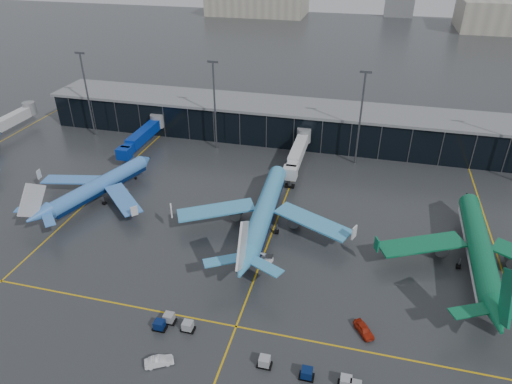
% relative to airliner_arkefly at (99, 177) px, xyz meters
% --- Properties ---
extents(ground, '(600.00, 600.00, 0.00)m').
position_rel_airliner_arkefly_xyz_m(ground, '(32.41, -16.09, -5.79)').
color(ground, '#282B2D').
rests_on(ground, ground).
extents(terminal_pier, '(142.00, 17.00, 10.70)m').
position_rel_airliner_arkefly_xyz_m(terminal_pier, '(32.41, 45.91, -0.37)').
color(terminal_pier, black).
rests_on(terminal_pier, ground).
extents(jet_bridges, '(94.00, 27.50, 7.20)m').
position_rel_airliner_arkefly_xyz_m(jet_bridges, '(-2.59, 26.90, -1.24)').
color(jet_bridges, '#595B60').
rests_on(jet_bridges, ground).
extents(flood_masts, '(203.00, 0.50, 25.50)m').
position_rel_airliner_arkefly_xyz_m(flood_masts, '(37.41, 33.91, 8.02)').
color(flood_masts, '#595B60').
rests_on(flood_masts, ground).
extents(distant_hangars, '(260.00, 71.00, 22.00)m').
position_rel_airliner_arkefly_xyz_m(distant_hangars, '(82.35, 253.99, 3.00)').
color(distant_hangars, '#B2AD99').
rests_on(distant_hangars, ground).
extents(taxi_lines, '(220.00, 120.00, 0.02)m').
position_rel_airliner_arkefly_xyz_m(taxi_lines, '(42.41, -5.48, -5.78)').
color(taxi_lines, gold).
rests_on(taxi_lines, ground).
extents(airliner_arkefly, '(42.84, 45.86, 11.59)m').
position_rel_airliner_arkefly_xyz_m(airliner_arkefly, '(0.00, 0.00, 0.00)').
color(airliner_arkefly, '#4281D8').
rests_on(airliner_arkefly, ground).
extents(airliner_klm_near, '(40.98, 46.22, 13.75)m').
position_rel_airliner_arkefly_xyz_m(airliner_klm_near, '(40.33, -1.97, 1.08)').
color(airliner_klm_near, '#3F9ACF').
rests_on(airliner_klm_near, ground).
extents(airliner_aer_lingus, '(40.19, 45.47, 13.66)m').
position_rel_airliner_arkefly_xyz_m(airliner_aer_lingus, '(82.41, -4.57, 1.03)').
color(airliner_aer_lingus, '#0C653E').
rests_on(airliner_aer_lingus, ground).
extents(baggage_carts, '(33.55, 7.20, 1.70)m').
position_rel_airliner_arkefly_xyz_m(baggage_carts, '(46.18, -36.12, -5.04)').
color(baggage_carts, black).
rests_on(baggage_carts, ground).
extents(mobile_airstair, '(3.05, 3.71, 3.45)m').
position_rel_airliner_arkefly_xyz_m(mobile_airstair, '(43.19, -14.36, -5.03)').
color(mobile_airstair, white).
rests_on(mobile_airstair, ground).
extents(service_van_red, '(3.90, 4.61, 1.49)m').
position_rel_airliner_arkefly_xyz_m(service_van_red, '(62.59, -27.32, -5.05)').
color(service_van_red, '#A6210C').
rests_on(service_van_red, ground).
extents(service_van_white, '(4.43, 3.38, 1.40)m').
position_rel_airliner_arkefly_xyz_m(service_van_white, '(33.42, -41.03, -5.09)').
color(service_van_white, white).
rests_on(service_van_white, ground).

